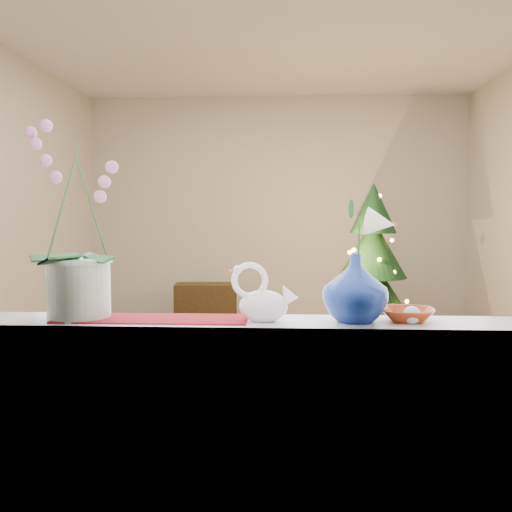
{
  "coord_description": "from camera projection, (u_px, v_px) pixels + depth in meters",
  "views": [
    {
      "loc": [
        0.11,
        -4.4,
        1.31
      ],
      "look_at": [
        -0.05,
        -1.4,
        1.08
      ],
      "focal_mm": 40.0,
      "sensor_mm": 36.0,
      "label": 1
    }
  ],
  "objects": [
    {
      "name": "ceiling",
      "position": [
        272.0,
        28.0,
        4.29
      ],
      "size": [
        5.0,
        5.0,
        0.0
      ],
      "primitive_type": "plane",
      "color": "white",
      "rests_on": "wall_back"
    },
    {
      "name": "blue_vase",
      "position": [
        355.0,
        283.0,
        2.03
      ],
      "size": [
        0.35,
        0.35,
        0.28
      ],
      "primitive_type": "imported",
      "rotation": [
        0.0,
        0.0,
        -0.39
      ],
      "color": "navy",
      "rests_on": "windowsill"
    },
    {
      "name": "lily",
      "position": [
        356.0,
        214.0,
        2.01
      ],
      "size": [
        0.15,
        0.09,
        0.21
      ],
      "primitive_type": null,
      "color": "white",
      "rests_on": "blue_vase"
    },
    {
      "name": "swan",
      "position": [
        263.0,
        294.0,
        2.03
      ],
      "size": [
        0.26,
        0.19,
        0.2
      ],
      "primitive_type": null,
      "rotation": [
        0.0,
        0.0,
        -0.4
      ],
      "color": "white",
      "rests_on": "windowsill"
    },
    {
      "name": "xmas_tree",
      "position": [
        373.0,
        265.0,
        5.62
      ],
      "size": [
        1.14,
        1.14,
        1.61
      ],
      "primitive_type": null,
      "rotation": [
        0.0,
        0.0,
        -0.37
      ],
      "color": "black",
      "rests_on": "ground"
    },
    {
      "name": "window_frame",
      "position": [
        254.0,
        95.0,
        1.9
      ],
      "size": [
        2.22,
        0.06,
        1.6
      ],
      "primitive_type": null,
      "color": "white",
      "rests_on": "windowsill"
    },
    {
      "name": "amber_dish",
      "position": [
        407.0,
        316.0,
        2.04
      ],
      "size": [
        0.19,
        0.19,
        0.04
      ],
      "primitive_type": "imported",
      "rotation": [
        0.0,
        0.0,
        -0.19
      ],
      "color": "#953313",
      "rests_on": "windowsill"
    },
    {
      "name": "ground",
      "position": [
        272.0,
        380.0,
        4.49
      ],
      "size": [
        5.0,
        5.0,
        0.0
      ],
      "primitive_type": "plane",
      "color": "#382316",
      "rests_on": "ground"
    },
    {
      "name": "orchid_pot",
      "position": [
        77.0,
        220.0,
        2.08
      ],
      "size": [
        0.29,
        0.29,
        0.73
      ],
      "primitive_type": null,
      "rotation": [
        0.0,
        0.0,
        0.17
      ],
      "color": "silver",
      "rests_on": "windowsill"
    },
    {
      "name": "wall_front",
      "position": [
        254.0,
        200.0,
        1.9
      ],
      "size": [
        4.5,
        0.1,
        2.7
      ],
      "primitive_type": "cube",
      "color": "beige",
      "rests_on": "ground"
    },
    {
      "name": "windowsill",
      "position": [
        256.0,
        326.0,
        2.06
      ],
      "size": [
        2.2,
        0.26,
        0.04
      ],
      "primitive_type": "cube",
      "color": "white",
      "rests_on": "window_apron"
    },
    {
      "name": "paperweight",
      "position": [
        412.0,
        315.0,
        1.99
      ],
      "size": [
        0.07,
        0.07,
        0.06
      ],
      "primitive_type": "sphere",
      "rotation": [
        0.0,
        0.0,
        -0.2
      ],
      "color": "silver",
      "rests_on": "windowsill"
    },
    {
      "name": "wall_back",
      "position": [
        277.0,
        210.0,
        6.88
      ],
      "size": [
        4.5,
        0.1,
        2.7
      ],
      "primitive_type": "cube",
      "color": "beige",
      "rests_on": "ground"
    },
    {
      "name": "window_apron",
      "position": [
        255.0,
        460.0,
        2.01
      ],
      "size": [
        2.2,
        0.08,
        0.88
      ],
      "primitive_type": "cube",
      "color": "white",
      "rests_on": "ground"
    },
    {
      "name": "side_table",
      "position": [
        206.0,
        306.0,
        6.43
      ],
      "size": [
        0.72,
        0.4,
        0.52
      ],
      "primitive_type": "cube",
      "rotation": [
        0.0,
        0.0,
        0.08
      ],
      "color": "black",
      "rests_on": "ground"
    },
    {
      "name": "runner",
      "position": [
        152.0,
        319.0,
        2.08
      ],
      "size": [
        0.7,
        0.2,
        0.01
      ],
      "primitive_type": "cube",
      "color": "maroon",
      "rests_on": "windowsill"
    }
  ]
}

